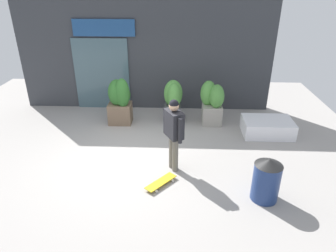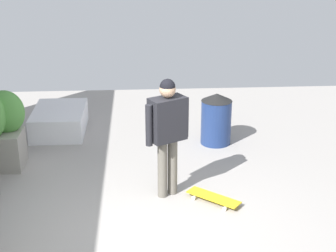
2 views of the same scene
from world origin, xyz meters
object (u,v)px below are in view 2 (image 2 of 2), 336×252
object	(u,v)px
skateboard	(213,197)
skateboarder	(168,126)
planter_box_left	(0,127)
trash_bin	(216,118)

from	to	relation	value
skateboard	skateboarder	bearing A→B (deg)	-161.61
skateboarder	planter_box_left	size ratio (longest dim) A/B	1.31
skateboarder	planter_box_left	distance (m)	2.67
trash_bin	skateboarder	bearing A→B (deg)	152.08
planter_box_left	trash_bin	distance (m)	3.45
planter_box_left	trash_bin	world-z (taller)	planter_box_left
skateboarder	skateboard	size ratio (longest dim) A/B	2.33
skateboard	planter_box_left	xyz separation A→B (m)	(1.27, 3.03, 0.59)
skateboard	planter_box_left	world-z (taller)	planter_box_left
skateboarder	trash_bin	xyz separation A→B (m)	(1.76, -0.93, -0.56)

